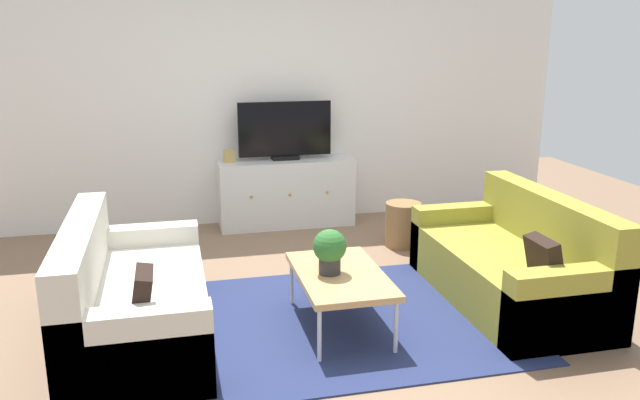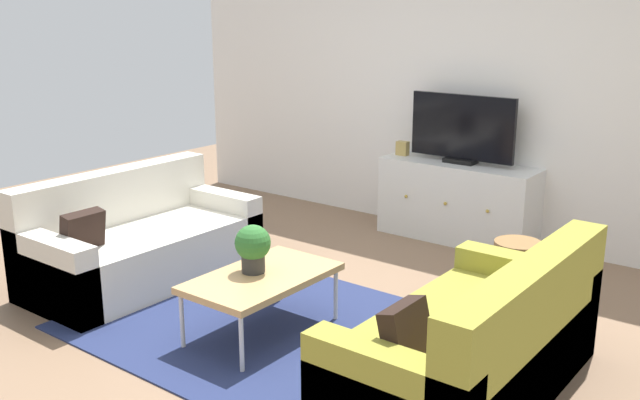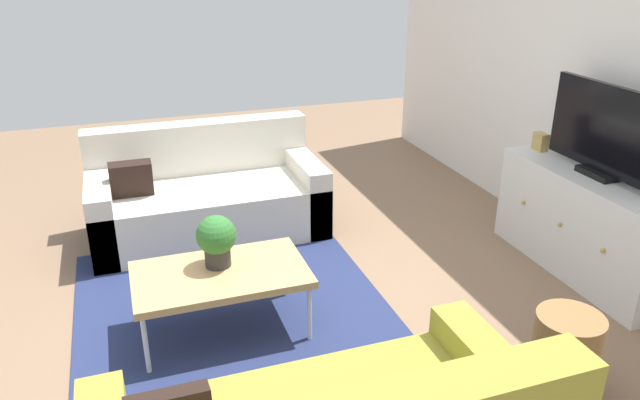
# 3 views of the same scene
# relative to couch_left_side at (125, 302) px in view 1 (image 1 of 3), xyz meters

# --- Properties ---
(ground_plane) EXTENTS (10.00, 10.00, 0.00)m
(ground_plane) POSITION_rel_couch_left_side_xyz_m (1.44, 0.10, -0.27)
(ground_plane) COLOR #84664C
(wall_back) EXTENTS (6.40, 0.12, 2.70)m
(wall_back) POSITION_rel_couch_left_side_xyz_m (1.44, 2.65, 1.08)
(wall_back) COLOR white
(wall_back) RESTS_ON ground_plane
(area_rug) EXTENTS (2.50, 1.90, 0.01)m
(area_rug) POSITION_rel_couch_left_side_xyz_m (1.44, -0.05, -0.27)
(area_rug) COLOR navy
(area_rug) RESTS_ON ground_plane
(couch_left_side) EXTENTS (0.87, 1.76, 0.82)m
(couch_left_side) POSITION_rel_couch_left_side_xyz_m (0.00, 0.00, 0.00)
(couch_left_side) COLOR beige
(couch_left_side) RESTS_ON ground_plane
(couch_right_side) EXTENTS (0.87, 1.76, 0.82)m
(couch_right_side) POSITION_rel_couch_left_side_xyz_m (2.87, 0.00, 0.00)
(couch_right_side) COLOR olive
(couch_right_side) RESTS_ON ground_plane
(coffee_table) EXTENTS (0.58, 0.99, 0.41)m
(coffee_table) POSITION_rel_couch_left_side_xyz_m (1.43, -0.14, 0.10)
(coffee_table) COLOR tan
(coffee_table) RESTS_ON ground_plane
(potted_plant) EXTENTS (0.23, 0.23, 0.31)m
(potted_plant) POSITION_rel_couch_left_side_xyz_m (1.36, -0.14, 0.31)
(potted_plant) COLOR #2D2D2D
(potted_plant) RESTS_ON coffee_table
(tv_console) EXTENTS (1.41, 0.47, 0.71)m
(tv_console) POSITION_rel_couch_left_side_xyz_m (1.52, 2.37, 0.08)
(tv_console) COLOR silver
(tv_console) RESTS_ON ground_plane
(flat_screen_tv) EXTENTS (0.97, 0.16, 0.60)m
(flat_screen_tv) POSITION_rel_couch_left_side_xyz_m (1.52, 2.39, 0.74)
(flat_screen_tv) COLOR black
(flat_screen_tv) RESTS_ON tv_console
(mantel_clock) EXTENTS (0.11, 0.07, 0.13)m
(mantel_clock) POSITION_rel_couch_left_side_xyz_m (0.93, 2.37, 0.50)
(mantel_clock) COLOR tan
(mantel_clock) RESTS_ON tv_console
(wicker_basket) EXTENTS (0.34, 0.34, 0.43)m
(wicker_basket) POSITION_rel_couch_left_side_xyz_m (2.49, 1.42, -0.06)
(wicker_basket) COLOR olive
(wicker_basket) RESTS_ON ground_plane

